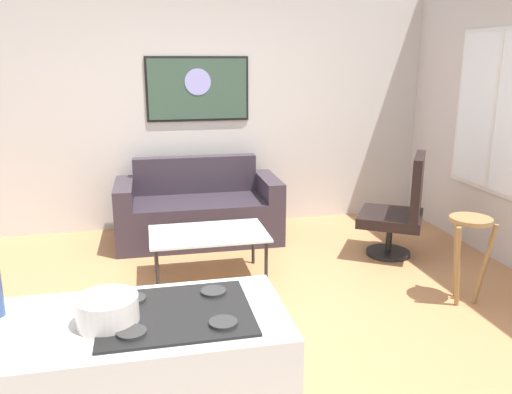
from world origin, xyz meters
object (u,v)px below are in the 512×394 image
(bar_stool, at_px, (469,238))
(wall_painting, at_px, (198,89))
(coffee_table, at_px, (208,236))
(mixing_bowl, at_px, (108,311))
(couch, at_px, (199,212))
(armchair, at_px, (401,209))

(bar_stool, height_order, wall_painting, wall_painting)
(coffee_table, bearing_deg, mixing_bowl, -105.98)
(couch, xyz_separation_m, mixing_bowl, (-0.69, -3.39, 0.64))
(armchair, height_order, bar_stool, armchair)
(couch, height_order, armchair, armchair)
(couch, xyz_separation_m, wall_painting, (0.08, 0.50, 1.26))
(coffee_table, relative_size, mixing_bowl, 4.24)
(coffee_table, xyz_separation_m, wall_painting, (0.11, 1.56, 1.17))
(mixing_bowl, distance_m, wall_painting, 4.01)
(bar_stool, bearing_deg, mixing_bowl, -150.70)
(armchair, xyz_separation_m, bar_stool, (0.03, -1.03, 0.06))
(coffee_table, height_order, armchair, armchair)
(coffee_table, distance_m, armchair, 1.89)
(couch, bearing_deg, wall_painting, 80.69)
(bar_stool, bearing_deg, wall_painting, 126.54)
(couch, bearing_deg, coffee_table, -91.42)
(couch, height_order, coffee_table, couch)
(mixing_bowl, bearing_deg, armchair, 44.19)
(armchair, relative_size, bar_stool, 1.45)
(bar_stool, bearing_deg, armchair, 91.93)
(coffee_table, relative_size, armchair, 0.99)
(wall_painting, bearing_deg, couch, -99.31)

